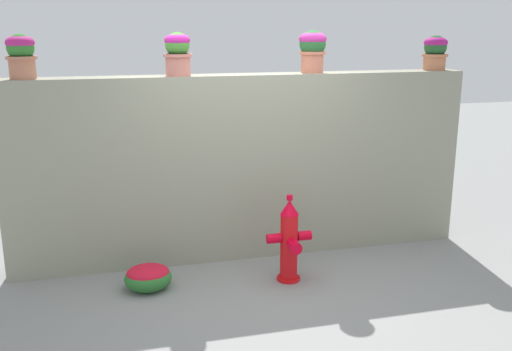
{
  "coord_description": "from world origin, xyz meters",
  "views": [
    {
      "loc": [
        -1.43,
        -4.81,
        2.49
      ],
      "look_at": [
        0.08,
        0.96,
        0.95
      ],
      "focal_mm": 40.73,
      "sensor_mm": 36.0,
      "label": 1
    }
  ],
  "objects_px": {
    "potted_plant_1": "(178,51)",
    "potted_plant_2": "(313,47)",
    "potted_plant_3": "(435,51)",
    "fire_hydrant": "(289,242)",
    "potted_plant_0": "(21,53)",
    "flower_bush_left": "(148,276)"
  },
  "relations": [
    {
      "from": "potted_plant_0",
      "to": "potted_plant_1",
      "type": "bearing_deg",
      "value": -0.41
    },
    {
      "from": "fire_hydrant",
      "to": "potted_plant_1",
      "type": "bearing_deg",
      "value": 140.48
    },
    {
      "from": "potted_plant_3",
      "to": "fire_hydrant",
      "type": "xyz_separation_m",
      "value": [
        -1.98,
        -0.84,
        -1.81
      ]
    },
    {
      "from": "potted_plant_0",
      "to": "fire_hydrant",
      "type": "xyz_separation_m",
      "value": [
        2.42,
        -0.79,
        -1.83
      ]
    },
    {
      "from": "potted_plant_0",
      "to": "potted_plant_3",
      "type": "bearing_deg",
      "value": 0.57
    },
    {
      "from": "potted_plant_0",
      "to": "flower_bush_left",
      "type": "relative_size",
      "value": 0.92
    },
    {
      "from": "potted_plant_1",
      "to": "fire_hydrant",
      "type": "distance_m",
      "value": 2.21
    },
    {
      "from": "potted_plant_1",
      "to": "potted_plant_3",
      "type": "distance_m",
      "value": 2.93
    },
    {
      "from": "potted_plant_1",
      "to": "flower_bush_left",
      "type": "bearing_deg",
      "value": -124.8
    },
    {
      "from": "potted_plant_0",
      "to": "flower_bush_left",
      "type": "xyz_separation_m",
      "value": [
        1.03,
        -0.64,
        -2.11
      ]
    },
    {
      "from": "potted_plant_3",
      "to": "fire_hydrant",
      "type": "height_order",
      "value": "potted_plant_3"
    },
    {
      "from": "potted_plant_1",
      "to": "potted_plant_2",
      "type": "relative_size",
      "value": 0.97
    },
    {
      "from": "potted_plant_1",
      "to": "fire_hydrant",
      "type": "xyz_separation_m",
      "value": [
        0.95,
        -0.78,
        -1.83
      ]
    },
    {
      "from": "potted_plant_0",
      "to": "potted_plant_3",
      "type": "relative_size",
      "value": 1.08
    },
    {
      "from": "potted_plant_3",
      "to": "potted_plant_2",
      "type": "bearing_deg",
      "value": -179.67
    },
    {
      "from": "potted_plant_1",
      "to": "fire_hydrant",
      "type": "bearing_deg",
      "value": -39.52
    },
    {
      "from": "potted_plant_1",
      "to": "flower_bush_left",
      "type": "height_order",
      "value": "potted_plant_1"
    },
    {
      "from": "potted_plant_1",
      "to": "potted_plant_3",
      "type": "relative_size",
      "value": 1.11
    },
    {
      "from": "fire_hydrant",
      "to": "flower_bush_left",
      "type": "relative_size",
      "value": 1.95
    },
    {
      "from": "potted_plant_2",
      "to": "potted_plant_1",
      "type": "bearing_deg",
      "value": -178.19
    },
    {
      "from": "potted_plant_0",
      "to": "potted_plant_1",
      "type": "distance_m",
      "value": 1.47
    },
    {
      "from": "potted_plant_2",
      "to": "flower_bush_left",
      "type": "xyz_separation_m",
      "value": [
        -1.89,
        -0.68,
        -2.14
      ]
    }
  ]
}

